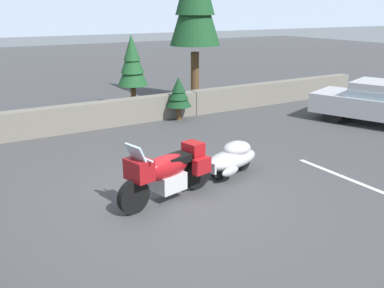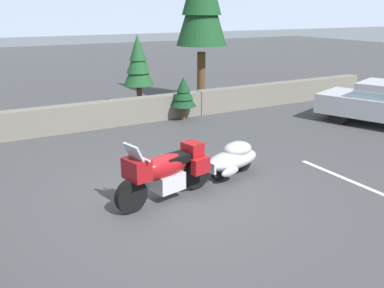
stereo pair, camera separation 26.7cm
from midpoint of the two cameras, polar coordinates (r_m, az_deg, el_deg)
The scene contains 7 objects.
ground_plane at distance 8.76m, azimuth -2.96°, elevation -7.09°, with size 80.00×80.00×0.00m, color #424244.
stone_guard_wall at distance 13.67m, azimuth -17.69°, elevation 3.20°, with size 24.00×0.53×0.95m.
touring_motorcycle at distance 8.40m, azimuth -4.33°, elevation -3.62°, with size 2.28×1.05×1.33m.
car_shaped_trailer at distance 9.77m, azimuth 4.60°, elevation -1.84°, with size 2.23×1.03×0.76m.
pine_tree_secondary at distance 16.25m, azimuth -8.50°, elevation 10.70°, with size 1.14×1.14×2.79m.
pine_sapling_near at distance 14.52m, azimuth -2.33°, elevation 6.82°, with size 0.87×0.87×1.49m.
parking_stripe_marker at distance 10.02m, azimuth 20.95°, elevation -4.99°, with size 0.12×3.60×0.01m, color silver.
Camera 1 is at (-3.84, -6.96, 3.66)m, focal length 39.78 mm.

